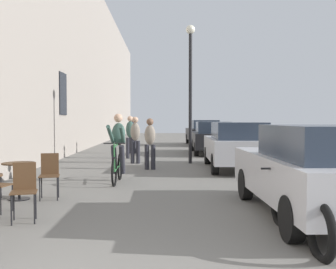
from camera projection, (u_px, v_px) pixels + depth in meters
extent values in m
cube|color=gray|center=(59.00, 38.00, 16.51)|extent=(0.50, 68.00, 9.88)
cube|color=black|center=(63.00, 94.00, 16.11)|extent=(0.04, 1.10, 1.70)
cylinder|color=black|center=(34.00, 209.00, 5.95)|extent=(0.02, 0.02, 0.45)
cylinder|color=black|center=(11.00, 210.00, 5.86)|extent=(0.02, 0.02, 0.45)
cylinder|color=black|center=(36.00, 205.00, 6.26)|extent=(0.02, 0.02, 0.45)
cylinder|color=black|center=(14.00, 206.00, 6.18)|extent=(0.02, 0.02, 0.45)
cube|color=#4C331E|center=(24.00, 192.00, 6.05)|extent=(0.46, 0.46, 0.02)
cube|color=#4C331E|center=(25.00, 176.00, 6.22)|extent=(0.34, 0.10, 0.42)
cylinder|color=black|center=(13.00, 198.00, 6.82)|extent=(0.02, 0.02, 0.45)
cylinder|color=black|center=(1.00, 201.00, 6.51)|extent=(0.02, 0.02, 0.45)
cylinder|color=black|center=(19.00, 199.00, 7.79)|extent=(0.40, 0.40, 0.02)
cylinder|color=black|center=(19.00, 181.00, 7.78)|extent=(0.05, 0.05, 0.67)
cylinder|color=#4C331E|center=(19.00, 163.00, 7.77)|extent=(0.64, 0.64, 0.02)
cylinder|color=black|center=(57.00, 189.00, 7.67)|extent=(0.02, 0.02, 0.45)
cylinder|color=black|center=(40.00, 190.00, 7.60)|extent=(0.02, 0.02, 0.45)
cylinder|color=black|center=(58.00, 186.00, 7.99)|extent=(0.02, 0.02, 0.45)
cylinder|color=black|center=(42.00, 187.00, 7.92)|extent=(0.02, 0.02, 0.45)
cube|color=#4C331E|center=(49.00, 176.00, 7.79)|extent=(0.45, 0.45, 0.02)
cube|color=#4C331E|center=(50.00, 164.00, 7.95)|extent=(0.34, 0.08, 0.42)
cylinder|color=black|center=(1.00, 187.00, 7.95)|extent=(0.02, 0.02, 0.45)
torus|color=black|center=(114.00, 172.00, 9.39)|extent=(0.07, 0.71, 0.71)
torus|color=black|center=(120.00, 167.00, 10.44)|extent=(0.07, 0.71, 0.71)
cylinder|color=#2D6B38|center=(119.00, 156.00, 10.34)|extent=(0.04, 0.22, 0.58)
cylinder|color=#2D6B38|center=(117.00, 144.00, 9.82)|extent=(0.05, 0.82, 0.14)
cylinder|color=#2D6B38|center=(114.00, 158.00, 9.40)|extent=(0.04, 0.09, 0.67)
cylinder|color=#2D6B38|center=(117.00, 167.00, 9.94)|extent=(0.06, 1.00, 0.12)
cylinder|color=black|center=(114.00, 143.00, 9.41)|extent=(0.52, 0.04, 0.03)
ellipsoid|color=black|center=(119.00, 144.00, 10.23)|extent=(0.12, 0.24, 0.06)
ellipsoid|color=#38564C|center=(118.00, 134.00, 10.14)|extent=(0.35, 0.36, 0.59)
sphere|color=tan|center=(118.00, 118.00, 10.09)|extent=(0.22, 0.22, 0.22)
cylinder|color=#26262D|center=(122.00, 160.00, 10.09)|extent=(0.14, 0.40, 0.75)
cylinder|color=#26262D|center=(114.00, 160.00, 10.09)|extent=(0.14, 0.40, 0.75)
cylinder|color=#38564C|center=(122.00, 134.00, 9.75)|extent=(0.09, 0.74, 0.48)
cylinder|color=#38564C|center=(111.00, 134.00, 9.76)|extent=(0.12, 0.75, 0.48)
cylinder|color=#26262D|center=(147.00, 157.00, 12.49)|extent=(0.14, 0.14, 0.78)
cylinder|color=#26262D|center=(153.00, 157.00, 12.48)|extent=(0.14, 0.14, 0.78)
ellipsoid|color=gray|center=(150.00, 135.00, 12.46)|extent=(0.35, 0.26, 0.62)
sphere|color=brown|center=(150.00, 122.00, 12.44)|extent=(0.22, 0.22, 0.22)
cylinder|color=#26262D|center=(138.00, 152.00, 14.21)|extent=(0.14, 0.14, 0.81)
cylinder|color=#26262D|center=(133.00, 152.00, 14.22)|extent=(0.14, 0.14, 0.81)
ellipsoid|color=gray|center=(135.00, 132.00, 14.19)|extent=(0.36, 0.27, 0.64)
sphere|color=tan|center=(135.00, 120.00, 14.17)|extent=(0.22, 0.22, 0.22)
cylinder|color=#26262D|center=(133.00, 148.00, 16.07)|extent=(0.14, 0.14, 0.84)
cylinder|color=#26262D|center=(128.00, 148.00, 16.05)|extent=(0.14, 0.14, 0.84)
ellipsoid|color=#38564C|center=(130.00, 129.00, 16.03)|extent=(0.37, 0.28, 0.66)
sphere|color=tan|center=(130.00, 119.00, 16.02)|extent=(0.22, 0.22, 0.22)
cylinder|color=#26262D|center=(131.00, 144.00, 18.45)|extent=(0.14, 0.14, 0.83)
cylinder|color=#26262D|center=(135.00, 145.00, 18.43)|extent=(0.14, 0.14, 0.83)
ellipsoid|color=#2D3342|center=(133.00, 128.00, 18.41)|extent=(0.37, 0.29, 0.65)
sphere|color=tan|center=(133.00, 119.00, 18.40)|extent=(0.22, 0.22, 0.22)
cylinder|color=black|center=(190.00, 99.00, 14.19)|extent=(0.12, 0.12, 4.60)
sphere|color=silver|center=(190.00, 30.00, 14.10)|extent=(0.32, 0.32, 0.32)
cube|color=#B7B7BC|center=(312.00, 177.00, 6.44)|extent=(1.74, 4.15, 0.67)
cube|color=#283342|center=(325.00, 142.00, 5.92)|extent=(1.45, 2.24, 0.50)
cylinder|color=black|center=(246.00, 184.00, 7.80)|extent=(0.20, 0.60, 0.60)
cylinder|color=black|center=(325.00, 184.00, 7.83)|extent=(0.20, 0.60, 0.60)
cylinder|color=black|center=(292.00, 219.00, 5.07)|extent=(0.20, 0.60, 0.60)
cube|color=#B7B7BC|center=(236.00, 149.00, 12.65)|extent=(1.87, 4.21, 0.68)
cube|color=#283342|center=(238.00, 131.00, 12.13)|extent=(1.53, 2.29, 0.50)
cylinder|color=black|center=(208.00, 155.00, 14.05)|extent=(0.22, 0.61, 0.60)
cylinder|color=black|center=(252.00, 156.00, 14.01)|extent=(0.22, 0.61, 0.60)
cylinder|color=black|center=(215.00, 164.00, 11.31)|extent=(0.22, 0.61, 0.60)
cylinder|color=black|center=(271.00, 164.00, 11.27)|extent=(0.22, 0.61, 0.60)
cube|color=black|center=(212.00, 140.00, 18.38)|extent=(1.87, 4.19, 0.67)
cube|color=#283342|center=(213.00, 127.00, 17.86)|extent=(1.52, 2.28, 0.50)
cylinder|color=black|center=(194.00, 145.00, 19.77)|extent=(0.22, 0.60, 0.60)
cylinder|color=black|center=(225.00, 145.00, 19.73)|extent=(0.22, 0.60, 0.60)
cylinder|color=black|center=(196.00, 149.00, 17.05)|extent=(0.22, 0.60, 0.60)
cylinder|color=black|center=(233.00, 149.00, 17.01)|extent=(0.22, 0.60, 0.60)
cube|color=black|center=(203.00, 134.00, 24.70)|extent=(1.91, 4.36, 0.70)
cube|color=#283342|center=(204.00, 124.00, 24.16)|extent=(1.57, 2.37, 0.52)
cylinder|color=black|center=(188.00, 139.00, 26.10)|extent=(0.22, 0.63, 0.62)
cylinder|color=black|center=(212.00, 139.00, 26.17)|extent=(0.22, 0.63, 0.62)
cylinder|color=black|center=(192.00, 141.00, 23.26)|extent=(0.22, 0.63, 0.62)
cylinder|color=black|center=(220.00, 141.00, 23.32)|extent=(0.22, 0.63, 0.62)
torus|color=black|center=(280.00, 205.00, 5.90)|extent=(0.11, 0.69, 0.69)
torus|color=black|center=(321.00, 232.00, 4.45)|extent=(0.12, 0.70, 0.70)
cube|color=#333338|center=(297.00, 209.00, 5.17)|extent=(0.26, 0.77, 0.28)
ellipsoid|color=#23512D|center=(295.00, 191.00, 5.26)|extent=(0.29, 0.53, 0.24)
cube|color=black|center=(306.00, 198.00, 4.89)|extent=(0.25, 0.45, 0.10)
cylinder|color=black|center=(282.00, 168.00, 5.78)|extent=(0.62, 0.05, 0.03)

